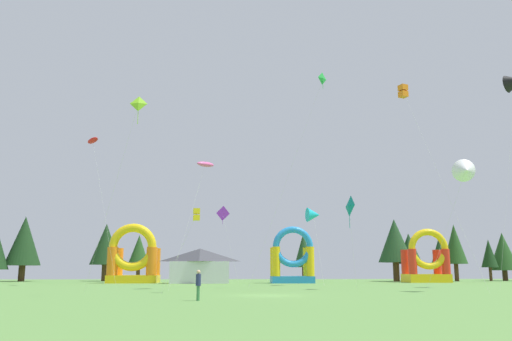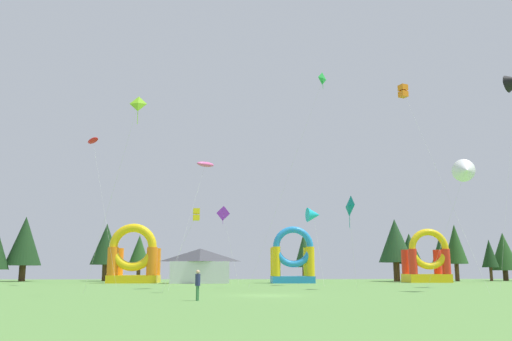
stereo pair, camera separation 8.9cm
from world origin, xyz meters
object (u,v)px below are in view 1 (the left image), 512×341
(kite_teal_diamond, at_px, (348,207))
(inflatable_red_slide, at_px, (292,261))
(kite_red_parafoil, at_px, (93,141))
(kite_yellow_box, at_px, (196,215))
(kite_cyan_delta, at_px, (313,215))
(person_midfield, at_px, (198,282))
(inflatable_blue_arch, at_px, (133,261))
(inflatable_yellow_castle, at_px, (427,263))
(kite_white_delta, at_px, (465,170))
(kite_lime_diamond, at_px, (138,106))
(kite_orange_box, at_px, (403,92))
(kite_green_diamond, at_px, (322,81))
(festival_tent, at_px, (200,266))
(kite_purple_diamond, at_px, (222,214))
(kite_pink_parafoil, at_px, (206,164))

(kite_teal_diamond, bearing_deg, inflatable_red_slide, 96.22)
(kite_red_parafoil, bearing_deg, kite_yellow_box, -55.43)
(kite_cyan_delta, distance_m, person_midfield, 30.75)
(kite_red_parafoil, xyz_separation_m, inflatable_blue_arch, (3.61, 10.03, -13.71))
(inflatable_yellow_castle, bearing_deg, kite_cyan_delta, -144.89)
(kite_white_delta, distance_m, kite_lime_diamond, 26.84)
(kite_orange_box, bearing_deg, inflatable_yellow_castle, 66.24)
(kite_green_diamond, distance_m, kite_red_parafoil, 27.49)
(kite_red_parafoil, bearing_deg, inflatable_yellow_castle, 13.71)
(festival_tent, bearing_deg, inflatable_yellow_castle, 4.22)
(kite_purple_diamond, distance_m, festival_tent, 7.83)
(festival_tent, bearing_deg, kite_red_parafoil, -146.36)
(kite_red_parafoil, xyz_separation_m, kite_orange_box, (32.08, -14.44, 1.69))
(kite_white_delta, xyz_separation_m, kite_teal_diamond, (-8.56, 5.67, -2.44))
(kite_pink_parafoil, height_order, inflatable_red_slide, kite_pink_parafoil)
(kite_white_delta, distance_m, kite_yellow_box, 22.38)
(kite_orange_box, distance_m, inflatable_yellow_castle, 31.39)
(inflatable_yellow_castle, distance_m, festival_tent, 30.77)
(inflatable_yellow_castle, bearing_deg, kite_pink_parafoil, -143.61)
(kite_white_delta, relative_size, inflatable_red_slide, 1.50)
(kite_green_diamond, distance_m, kite_orange_box, 8.58)
(kite_pink_parafoil, distance_m, kite_yellow_box, 9.73)
(kite_teal_diamond, xyz_separation_m, inflatable_red_slide, (-2.37, 21.70, -4.59))
(inflatable_blue_arch, bearing_deg, kite_purple_diamond, -25.48)
(kite_pink_parafoil, distance_m, kite_lime_diamond, 13.82)
(inflatable_yellow_castle, height_order, inflatable_blue_arch, inflatable_blue_arch)
(kite_red_parafoil, xyz_separation_m, inflatable_red_slide, (24.34, 8.23, -13.73))
(kite_cyan_delta, distance_m, kite_red_parafoil, 27.00)
(festival_tent, bearing_deg, inflatable_blue_arch, 168.41)
(kite_yellow_box, relative_size, inflatable_blue_arch, 0.85)
(kite_white_delta, height_order, kite_pink_parafoil, kite_pink_parafoil)
(kite_yellow_box, distance_m, festival_tent, 27.69)
(person_midfield, bearing_deg, kite_yellow_box, -158.72)
(kite_lime_diamond, xyz_separation_m, kite_cyan_delta, (16.36, 22.38, -5.44))
(kite_lime_diamond, bearing_deg, kite_cyan_delta, 53.84)
(kite_pink_parafoil, xyz_separation_m, kite_green_diamond, (11.76, 1.43, 9.12))
(kite_red_parafoil, height_order, inflatable_yellow_castle, kite_red_parafoil)
(kite_teal_diamond, xyz_separation_m, person_midfield, (-12.77, -16.06, -6.34))
(person_midfield, bearing_deg, kite_lime_diamond, -120.53)
(kite_lime_diamond, relative_size, inflatable_yellow_castle, 1.92)
(kite_cyan_delta, height_order, inflatable_blue_arch, kite_cyan_delta)
(kite_lime_diamond, xyz_separation_m, festival_tent, (3.24, 32.46, -11.06))
(kite_orange_box, bearing_deg, kite_green_diamond, 145.61)
(kite_lime_diamond, xyz_separation_m, kite_orange_box, (22.94, 9.79, 4.94))
(kite_pink_parafoil, relative_size, kite_yellow_box, 1.86)
(kite_pink_parafoil, xyz_separation_m, inflatable_blue_arch, (-9.95, 21.27, -8.82))
(kite_pink_parafoil, bearing_deg, kite_teal_diamond, -9.62)
(kite_teal_diamond, xyz_separation_m, kite_red_parafoil, (-26.70, 13.47, 9.14))
(kite_cyan_delta, distance_m, inflatable_red_slide, 11.32)
(kite_purple_diamond, xyz_separation_m, inflatable_red_slide, (9.15, 3.71, -5.70))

